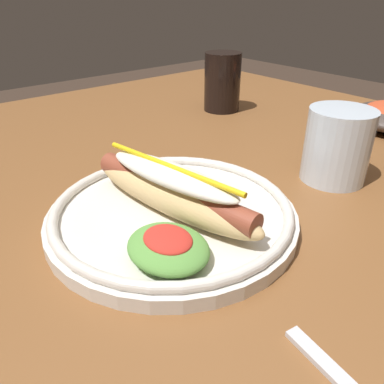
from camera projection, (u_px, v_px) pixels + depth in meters
dining_table at (256, 227)px, 0.60m from camera, size 1.29×1.04×0.74m
hot_dog_plate at (172, 209)px, 0.43m from camera, size 0.29×0.29×0.08m
water_cup at (337, 146)px, 0.52m from camera, size 0.09×0.09×0.10m
extra_cup at (222, 82)px, 0.82m from camera, size 0.08×0.08×0.12m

